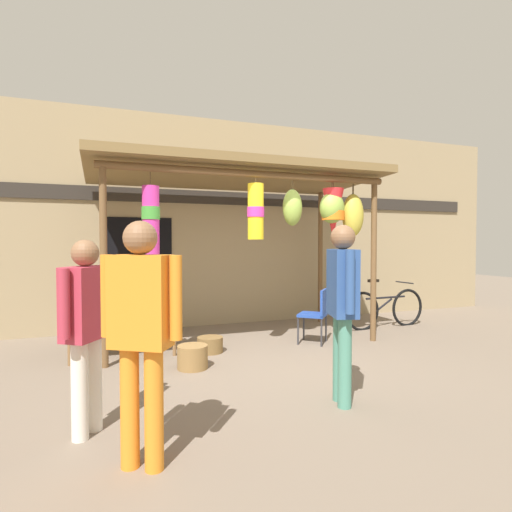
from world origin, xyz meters
TOP-DOWN VIEW (x-y plane):
  - ground_plane at (0.00, 0.00)m, footprint 30.00×30.00m
  - shop_facade at (-0.01, 2.59)m, footprint 12.97×0.29m
  - market_stall_canopy at (0.09, 1.02)m, footprint 4.50×2.20m
  - display_table at (-1.82, 0.85)m, footprint 1.42×0.64m
  - flower_heap_on_table at (-1.86, 0.79)m, footprint 0.72×0.51m
  - folding_chair at (1.03, 0.50)m, footprint 0.56×0.56m
  - wicker_basket_by_table at (-0.65, 0.57)m, footprint 0.37×0.37m
  - wicker_basket_spare at (-1.04, -0.09)m, footprint 0.38×0.38m
  - parked_bicycle at (2.79, 1.12)m, footprint 1.75×0.44m
  - vendor_in_orange at (-2.21, -1.55)m, footprint 0.41×0.50m
  - customer_foreground at (0.08, -1.71)m, footprint 0.32×0.57m
  - shopper_by_bananas at (-1.84, -2.22)m, footprint 0.52×0.40m

SIDE VIEW (x-z plane):
  - ground_plane at x=0.00m, z-range 0.00..0.00m
  - wicker_basket_by_table at x=-0.65m, z-range 0.00..0.22m
  - wicker_basket_spare at x=-1.04m, z-range 0.00..0.29m
  - parked_bicycle at x=2.79m, z-range -0.11..0.81m
  - folding_chair at x=1.03m, z-range 0.08..0.92m
  - display_table at x=-1.82m, z-range 0.26..0.92m
  - flower_heap_on_table at x=-1.86m, z-range 0.66..0.79m
  - vendor_in_orange at x=-2.21m, z-range 0.14..1.72m
  - shopper_by_bananas at x=-1.84m, z-range 0.16..1.87m
  - customer_foreground at x=0.08m, z-range 0.16..1.89m
  - shop_facade at x=-0.01m, z-range 0.00..3.86m
  - market_stall_canopy at x=0.09m, z-range 1.06..3.81m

